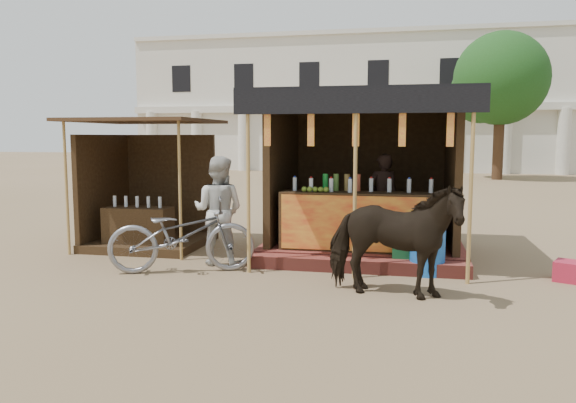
# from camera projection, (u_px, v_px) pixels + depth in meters

# --- Properties ---
(ground) EXTENTS (120.00, 120.00, 0.00)m
(ground) POSITION_uv_depth(u_px,v_px,m) (261.00, 304.00, 6.94)
(ground) COLOR #846B4C
(ground) RESTS_ON ground
(main_stall) EXTENTS (3.60, 3.61, 2.78)m
(main_stall) POSITION_uv_depth(u_px,v_px,m) (365.00, 196.00, 9.88)
(main_stall) COLOR brown
(main_stall) RESTS_ON ground
(secondary_stall) EXTENTS (2.40, 2.40, 2.38)m
(secondary_stall) POSITION_uv_depth(u_px,v_px,m) (143.00, 201.00, 10.64)
(secondary_stall) COLOR #3C2916
(secondary_stall) RESTS_ON ground
(cow) EXTENTS (1.88, 1.06, 1.50)m
(cow) POSITION_uv_depth(u_px,v_px,m) (393.00, 240.00, 7.16)
(cow) COLOR black
(cow) RESTS_ON ground
(motorbike) EXTENTS (2.34, 1.48, 1.16)m
(motorbike) POSITION_uv_depth(u_px,v_px,m) (182.00, 235.00, 8.53)
(motorbike) COLOR gray
(motorbike) RESTS_ON ground
(bystander) EXTENTS (0.89, 0.71, 1.75)m
(bystander) POSITION_uv_depth(u_px,v_px,m) (218.00, 211.00, 9.04)
(bystander) COLOR beige
(bystander) RESTS_ON ground
(blue_barrel) EXTENTS (0.55, 0.55, 0.80)m
(blue_barrel) POSITION_uv_depth(u_px,v_px,m) (427.00, 248.00, 8.41)
(blue_barrel) COLOR blue
(blue_barrel) RESTS_ON ground
(red_crate) EXTENTS (0.52, 0.52, 0.29)m
(red_crate) POSITION_uv_depth(u_px,v_px,m) (570.00, 271.00, 8.03)
(red_crate) COLOR #A61B32
(red_crate) RESTS_ON ground
(cooler) EXTENTS (0.65, 0.46, 0.46)m
(cooler) POSITION_uv_depth(u_px,v_px,m) (413.00, 255.00, 8.73)
(cooler) COLOR #186E38
(cooler) RESTS_ON ground
(background_building) EXTENTS (26.00, 7.45, 8.18)m
(background_building) POSITION_uv_depth(u_px,v_px,m) (349.00, 106.00, 35.99)
(background_building) COLOR silver
(background_building) RESTS_ON ground
(tree) EXTENTS (4.50, 4.40, 7.00)m
(tree) POSITION_uv_depth(u_px,v_px,m) (496.00, 82.00, 26.73)
(tree) COLOR #382314
(tree) RESTS_ON ground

